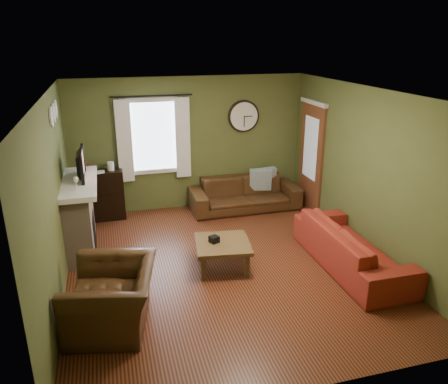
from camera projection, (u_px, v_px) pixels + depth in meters
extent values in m
cube|color=#532514|center=(225.00, 266.00, 6.66)|extent=(4.60, 5.20, 0.00)
cube|color=white|center=(225.00, 93.00, 5.78)|extent=(4.60, 5.20, 0.00)
cube|color=#505A2A|center=(54.00, 201.00, 5.65)|extent=(0.00, 5.20, 2.60)
cube|color=#505A2A|center=(367.00, 173.00, 6.79)|extent=(0.00, 5.20, 2.60)
cube|color=#505A2A|center=(189.00, 144.00, 8.58)|extent=(4.60, 0.00, 2.60)
cube|color=#505A2A|center=(303.00, 277.00, 3.86)|extent=(4.60, 0.00, 2.60)
cube|color=tan|center=(80.00, 218.00, 7.00)|extent=(0.40, 1.40, 1.10)
cube|color=black|center=(93.00, 231.00, 7.13)|extent=(0.04, 0.60, 0.55)
cube|color=white|center=(77.00, 183.00, 6.80)|extent=(0.58, 1.60, 0.08)
imported|color=black|center=(77.00, 167.00, 6.87)|extent=(0.08, 0.60, 0.35)
cube|color=#994C3F|center=(82.00, 164.00, 6.87)|extent=(0.02, 0.62, 0.36)
cylinder|color=white|center=(51.00, 117.00, 6.06)|extent=(0.28, 0.28, 0.03)
cylinder|color=white|center=(54.00, 113.00, 6.37)|extent=(0.28, 0.28, 0.03)
cylinder|color=white|center=(56.00, 109.00, 6.69)|extent=(0.28, 0.28, 0.03)
cylinder|color=black|center=(152.00, 96.00, 7.97)|extent=(0.03, 0.03, 1.50)
cube|color=white|center=(124.00, 142.00, 8.11)|extent=(0.28, 0.04, 1.55)
cube|color=white|center=(183.00, 138.00, 8.38)|extent=(0.28, 0.04, 1.55)
cube|color=brown|center=(311.00, 158.00, 8.55)|extent=(0.05, 0.90, 2.10)
imported|color=brown|center=(96.00, 172.00, 7.94)|extent=(0.15, 0.20, 0.02)
imported|color=#3D2412|center=(245.00, 194.00, 8.76)|extent=(2.17, 0.85, 0.63)
cube|color=#90A3AB|center=(265.00, 178.00, 8.96)|extent=(0.45, 0.19, 0.43)
cube|color=#90A3AB|center=(261.00, 180.00, 8.87)|extent=(0.46, 0.23, 0.44)
imported|color=maroon|center=(352.00, 247.00, 6.55)|extent=(0.88, 2.25, 0.66)
imported|color=#3D2412|center=(112.00, 297.00, 5.20)|extent=(1.22, 1.33, 0.74)
cube|color=black|center=(214.00, 244.00, 6.48)|extent=(0.16, 0.16, 0.10)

